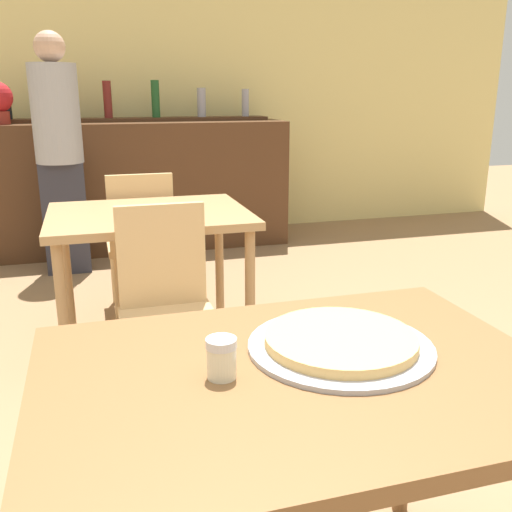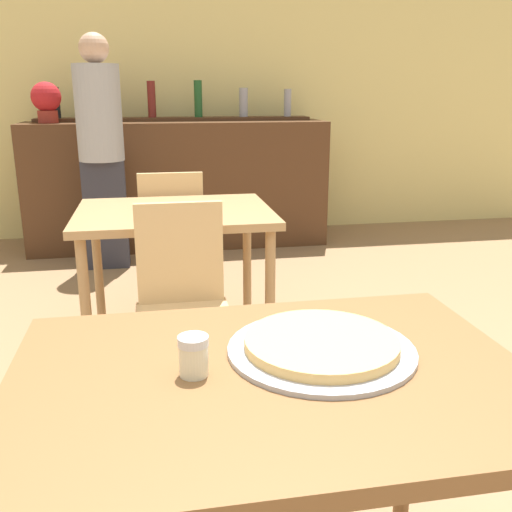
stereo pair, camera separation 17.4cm
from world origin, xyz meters
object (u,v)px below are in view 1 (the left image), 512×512
chair_far_side_back (141,235)px  cheese_shaker (222,358)px  pizza_tray (340,342)px  person_standing (59,147)px  chair_far_side_front (166,298)px

chair_far_side_back → cheese_shaker: size_ratio=10.02×
pizza_tray → person_standing: person_standing is taller
chair_far_side_front → chair_far_side_back: bearing=90.0°
pizza_tray → cheese_shaker: size_ratio=4.93×
chair_far_side_back → cheese_shaker: 2.37m
pizza_tray → person_standing: (-0.73, 3.34, 0.18)m
pizza_tray → cheese_shaker: 0.31m
cheese_shaker → person_standing: (-0.43, 3.40, 0.15)m
chair_far_side_back → pizza_tray: chair_far_side_back is taller
pizza_tray → chair_far_side_front: bearing=102.8°
pizza_tray → cheese_shaker: cheese_shaker is taller
chair_far_side_front → cheese_shaker: (-0.04, -1.22, 0.30)m
pizza_tray → cheese_shaker: (-0.30, -0.06, 0.03)m
person_standing → cheese_shaker: bearing=-82.7°
chair_far_side_front → pizza_tray: bearing=-77.2°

